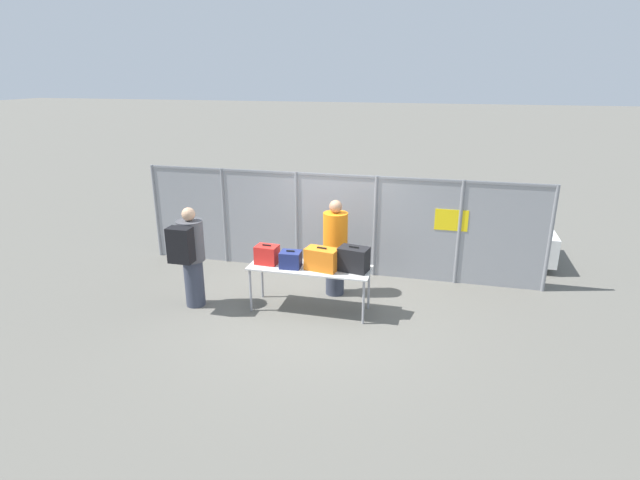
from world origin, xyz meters
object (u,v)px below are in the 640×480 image
object	(u,v)px
suitcase_navy	(291,259)
security_worker_near	(335,247)
suitcase_black	(354,259)
utility_trailer	(469,238)
suitcase_red	(267,255)
inspection_table	(310,270)
traveler_hooded	(190,254)
suitcase_orange	(322,259)

from	to	relation	value
suitcase_navy	security_worker_near	size ratio (longest dim) A/B	0.20
suitcase_black	utility_trailer	xyz separation A→B (m)	(1.94, 3.31, -0.55)
utility_trailer	suitcase_navy	bearing A→B (deg)	-130.92
suitcase_red	suitcase_navy	size ratio (longest dim) A/B	1.08
inspection_table	suitcase_navy	xyz separation A→B (m)	(-0.30, -0.09, 0.20)
suitcase_navy	utility_trailer	distance (m)	4.55
suitcase_red	security_worker_near	world-z (taller)	security_worker_near
suitcase_navy	suitcase_black	xyz separation A→B (m)	(1.02, 0.11, 0.06)
inspection_table	suitcase_red	bearing A→B (deg)	-178.97
inspection_table	traveler_hooded	xyz separation A→B (m)	(-1.96, -0.36, 0.24)
traveler_hooded	suitcase_navy	bearing A→B (deg)	17.17
traveler_hooded	suitcase_red	bearing A→B (deg)	23.62
inspection_table	suitcase_orange	world-z (taller)	suitcase_orange
traveler_hooded	utility_trailer	bearing A→B (deg)	46.53
suitcase_orange	utility_trailer	distance (m)	4.22
traveler_hooded	security_worker_near	size ratio (longest dim) A/B	1.00
suitcase_red	suitcase_black	world-z (taller)	suitcase_black
suitcase_orange	utility_trailer	world-z (taller)	suitcase_orange
inspection_table	suitcase_navy	bearing A→B (deg)	-163.62
inspection_table	suitcase_red	world-z (taller)	suitcase_red
suitcase_red	traveler_hooded	world-z (taller)	traveler_hooded
suitcase_red	suitcase_orange	distance (m)	0.95
suitcase_orange	utility_trailer	size ratio (longest dim) A/B	0.13
traveler_hooded	utility_trailer	world-z (taller)	traveler_hooded
suitcase_navy	traveler_hooded	bearing A→B (deg)	-170.80
traveler_hooded	security_worker_near	world-z (taller)	security_worker_near
suitcase_navy	suitcase_orange	xyz separation A→B (m)	(0.52, 0.03, 0.04)
suitcase_navy	traveler_hooded	distance (m)	1.69
inspection_table	utility_trailer	size ratio (longest dim) A/B	0.47
security_worker_near	suitcase_navy	bearing A→B (deg)	53.50
security_worker_near	utility_trailer	bearing A→B (deg)	-135.34
security_worker_near	utility_trailer	world-z (taller)	security_worker_near
suitcase_red	security_worker_near	distance (m)	1.25
traveler_hooded	suitcase_black	bearing A→B (deg)	16.10
security_worker_near	suitcase_orange	bearing A→B (deg)	84.27
suitcase_red	suitcase_black	distance (m)	1.46
inspection_table	traveler_hooded	world-z (taller)	traveler_hooded
inspection_table	suitcase_navy	size ratio (longest dim) A/B	5.75
suitcase_red	traveler_hooded	distance (m)	1.28
utility_trailer	inspection_table	bearing A→B (deg)	-128.66
suitcase_orange	inspection_table	bearing A→B (deg)	165.06
inspection_table	security_worker_near	bearing A→B (deg)	70.49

